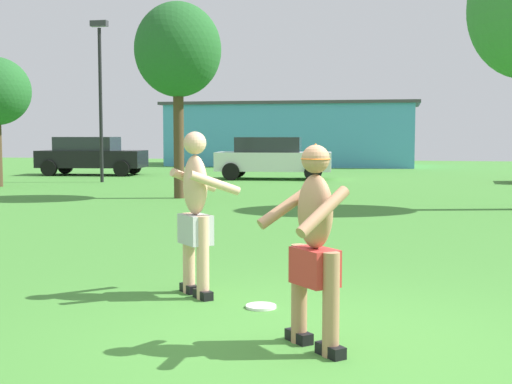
{
  "coord_description": "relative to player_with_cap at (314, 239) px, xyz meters",
  "views": [
    {
      "loc": [
        0.58,
        -5.42,
        1.68
      ],
      "look_at": [
        -0.78,
        1.04,
        1.13
      ],
      "focal_mm": 48.38,
      "sensor_mm": 36.0,
      "label": 1
    }
  ],
  "objects": [
    {
      "name": "ground_plane",
      "position": [
        0.07,
        0.14,
        -0.88
      ],
      "size": [
        80.0,
        80.0,
        0.0
      ],
      "primitive_type": "plane",
      "color": "#428433"
    },
    {
      "name": "player_with_cap",
      "position": [
        0.0,
        0.0,
        0.0
      ],
      "size": [
        0.75,
        0.77,
        1.62
      ],
      "color": "black",
      "rests_on": "ground_plane"
    },
    {
      "name": "player_in_gray",
      "position": [
        -1.42,
        1.54,
        0.03
      ],
      "size": [
        0.77,
        0.85,
        1.71
      ],
      "color": "black",
      "rests_on": "ground_plane"
    },
    {
      "name": "frisbee",
      "position": [
        -0.66,
        1.18,
        -0.86
      ],
      "size": [
        0.3,
        0.3,
        0.03
      ],
      "primitive_type": "cylinder",
      "color": "white",
      "rests_on": "ground_plane"
    },
    {
      "name": "car_black_near_post",
      "position": [
        -11.96,
        21.31,
        -0.05
      ],
      "size": [
        4.48,
        2.43,
        1.58
      ],
      "color": "black",
      "rests_on": "ground_plane"
    },
    {
      "name": "car_white_mid_lot",
      "position": [
        -4.11,
        20.28,
        -0.05
      ],
      "size": [
        4.45,
        2.35,
        1.58
      ],
      "color": "white",
      "rests_on": "ground_plane"
    },
    {
      "name": "lamp_post",
      "position": [
        -9.69,
        17.37,
        2.58
      ],
      "size": [
        0.6,
        0.24,
        5.62
      ],
      "color": "black",
      "rests_on": "ground_plane"
    },
    {
      "name": "outbuilding_behind_lot",
      "position": [
        -5.18,
        32.08,
        0.82
      ],
      "size": [
        13.46,
        5.68,
        3.39
      ],
      "color": "#4C9ED1",
      "rests_on": "ground_plane"
    },
    {
      "name": "tree_behind_players",
      "position": [
        -5.1,
        12.1,
        2.97
      ],
      "size": [
        2.26,
        2.26,
        5.12
      ],
      "color": "#4C3823",
      "rests_on": "ground_plane"
    }
  ]
}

